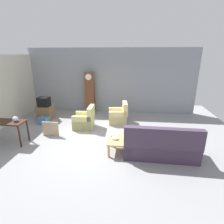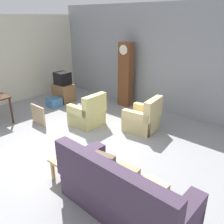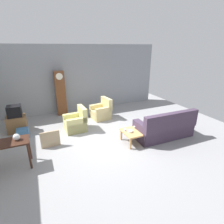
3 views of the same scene
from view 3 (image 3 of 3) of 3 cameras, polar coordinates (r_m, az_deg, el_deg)
ground_plane at (r=6.24m, az=-1.62°, el=-9.05°), size 10.40×10.40×0.00m
garage_door_wall at (r=8.98m, az=-10.71°, el=10.73°), size 8.40×0.16×3.20m
couch_floral at (r=6.52m, az=16.84°, el=-5.10°), size 2.12×0.92×1.04m
armchair_olive_near at (r=6.95m, az=-11.63°, el=-3.43°), size 0.82×0.79×0.92m
armchair_olive_far at (r=7.94m, az=-3.47°, el=0.07°), size 0.88×0.85×0.92m
coffee_table_wood at (r=6.03m, az=8.11°, el=-6.52°), size 0.96×0.76×0.42m
console_table_dark at (r=5.35m, az=-32.35°, el=-9.72°), size 1.30×0.56×0.79m
grandfather_clock at (r=8.50m, az=-16.44°, el=5.84°), size 0.44×0.30×2.07m
tv_stand_cabinet at (r=7.63m, az=-28.62°, el=-3.41°), size 0.68×0.52×0.62m
tv_crt at (r=7.45m, az=-29.29°, el=0.24°), size 0.48×0.44×0.42m
framed_picture_leaning at (r=6.05m, az=-19.51°, el=-8.39°), size 0.60×0.05×0.55m
storage_box_blue at (r=7.16m, az=-27.09°, el=-6.11°), size 0.40×0.41×0.29m
glass_dome_cloche at (r=5.23m, az=-28.75°, el=-7.16°), size 0.17×0.17×0.17m
cup_white_porcelain at (r=6.14m, az=7.33°, el=-4.94°), size 0.09×0.09×0.07m
cup_blue_rimmed at (r=5.91m, az=4.27°, el=-5.81°), size 0.08×0.08×0.08m
cup_cream_tall at (r=6.20m, az=9.79°, el=-4.73°), size 0.08×0.08×0.09m
bowl_white_stacked at (r=5.86m, az=5.85°, el=-6.23°), size 0.20×0.20×0.06m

